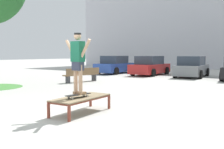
# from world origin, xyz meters

# --- Properties ---
(ground_plane) EXTENTS (120.00, 120.00, 0.00)m
(ground_plane) POSITION_xyz_m (0.00, 0.00, 0.00)
(ground_plane) COLOR #B7B5AD
(skate_box) EXTENTS (0.89, 1.95, 0.46)m
(skate_box) POSITION_xyz_m (0.77, 0.65, 0.41)
(skate_box) COLOR brown
(skate_box) RESTS_ON ground
(skateboard) EXTENTS (0.27, 0.82, 0.09)m
(skateboard) POSITION_xyz_m (0.78, 0.52, 0.54)
(skateboard) COLOR black
(skateboard) RESTS_ON skate_box
(skater) EXTENTS (1.00, 0.31, 1.69)m
(skater) POSITION_xyz_m (0.78, 0.53, 1.53)
(skater) COLOR tan
(skater) RESTS_ON skateboard
(car_blue) EXTENTS (2.11, 4.30, 1.50)m
(car_blue) POSITION_xyz_m (-7.16, 13.72, 0.69)
(car_blue) COLOR #28479E
(car_blue) RESTS_ON ground
(car_red) EXTENTS (2.03, 4.25, 1.50)m
(car_red) POSITION_xyz_m (-3.92, 13.86, 0.69)
(car_red) COLOR red
(car_red) RESTS_ON ground
(car_grey) EXTENTS (2.26, 4.36, 1.50)m
(car_grey) POSITION_xyz_m (-0.68, 14.12, 0.69)
(car_grey) COLOR slate
(car_grey) RESTS_ON ground
(park_bench) EXTENTS (0.91, 2.44, 0.83)m
(park_bench) POSITION_xyz_m (-4.82, 6.91, 0.45)
(park_bench) COLOR brown
(park_bench) RESTS_ON ground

